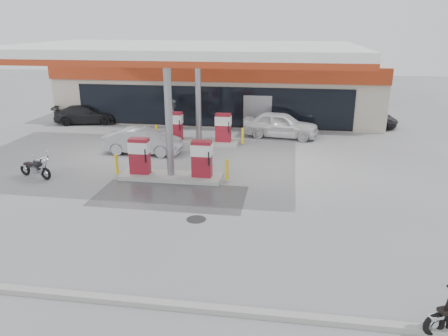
% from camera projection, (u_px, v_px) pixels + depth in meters
% --- Properties ---
extents(ground, '(90.00, 90.00, 0.00)m').
position_uv_depth(ground, '(158.00, 195.00, 17.47)').
color(ground, gray).
rests_on(ground, ground).
extents(wet_patch, '(6.00, 3.00, 0.00)m').
position_uv_depth(wet_patch, '(170.00, 196.00, 17.40)').
color(wet_patch, '#4C4C4F').
rests_on(wet_patch, ground).
extents(drain_cover, '(0.70, 0.70, 0.01)m').
position_uv_depth(drain_cover, '(196.00, 219.00, 15.31)').
color(drain_cover, '#38383A').
rests_on(drain_cover, ground).
extents(kerb, '(28.00, 0.25, 0.15)m').
position_uv_depth(kerb, '(75.00, 296.00, 10.89)').
color(kerb, gray).
rests_on(kerb, ground).
extents(store_building, '(22.00, 8.22, 4.00)m').
position_uv_depth(store_building, '(221.00, 89.00, 31.78)').
color(store_building, '#B3A896').
rests_on(store_building, ground).
extents(canopy, '(16.00, 10.02, 5.51)m').
position_uv_depth(canopy, '(184.00, 52.00, 20.50)').
color(canopy, silver).
rests_on(canopy, ground).
extents(pump_island_near, '(5.14, 1.30, 1.78)m').
position_uv_depth(pump_island_near, '(171.00, 163.00, 19.12)').
color(pump_island_near, '#9E9E99').
rests_on(pump_island_near, ground).
extents(pump_island_far, '(5.14, 1.30, 1.78)m').
position_uv_depth(pump_island_far, '(199.00, 131.00, 24.75)').
color(pump_island_far, '#9E9E99').
rests_on(pump_island_far, ground).
extents(parked_motorcycle, '(1.81, 0.91, 0.95)m').
position_uv_depth(parked_motorcycle, '(36.00, 169.00, 19.32)').
color(parked_motorcycle, black).
rests_on(parked_motorcycle, ground).
extents(sedan_white, '(4.68, 2.38, 1.53)m').
position_uv_depth(sedan_white, '(281.00, 125.00, 26.14)').
color(sedan_white, white).
rests_on(sedan_white, ground).
extents(attendant, '(0.76, 0.97, 1.98)m').
position_uv_depth(attendant, '(173.00, 115.00, 27.61)').
color(attendant, '#535257').
rests_on(attendant, ground).
extents(hatchback_silver, '(4.09, 1.50, 1.34)m').
position_uv_depth(hatchback_silver, '(143.00, 141.00, 22.87)').
color(hatchback_silver, '#9C9FA4').
rests_on(hatchback_silver, ground).
extents(parked_car_left, '(4.58, 2.69, 1.25)m').
position_uv_depth(parked_car_left, '(87.00, 114.00, 29.79)').
color(parked_car_left, black).
rests_on(parked_car_left, ground).
extents(parked_car_right, '(4.57, 3.01, 1.17)m').
position_uv_depth(parked_car_right, '(365.00, 118.00, 28.97)').
color(parked_car_right, black).
rests_on(parked_car_right, ground).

